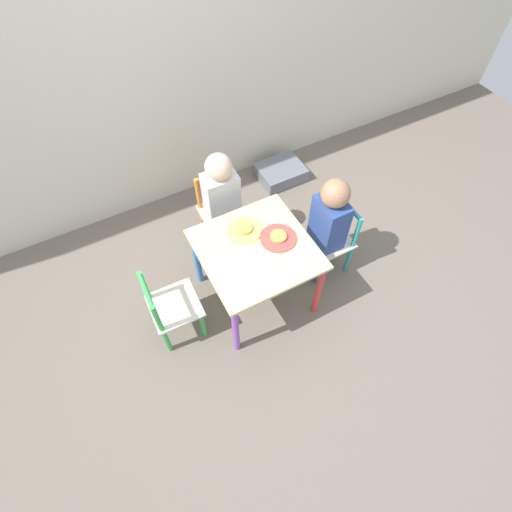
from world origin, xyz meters
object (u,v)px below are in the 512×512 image
at_px(chair_green, 171,308).
at_px(plate_back, 244,230).
at_px(chair_orange, 221,212).
at_px(storage_bin, 281,172).
at_px(child_right, 327,222).
at_px(kids_table, 256,256).
at_px(plate_right, 278,238).
at_px(child_back, 222,197).
at_px(chair_teal, 331,240).

relative_size(chair_green, plate_back, 2.62).
bearing_deg(chair_orange, storage_bin, 28.14).
relative_size(child_right, plate_back, 3.86).
distance_m(kids_table, chair_green, 0.54).
relative_size(plate_back, plate_right, 0.97).
relative_size(chair_green, child_back, 0.68).
xyz_separation_m(chair_teal, storage_bin, (0.14, 0.83, -0.19)).
xyz_separation_m(chair_orange, child_back, (-0.00, -0.06, 0.19)).
height_order(chair_green, plate_right, plate_right).
distance_m(child_right, storage_bin, 0.94).
distance_m(chair_orange, child_right, 0.70).
bearing_deg(chair_green, child_right, -89.44).
bearing_deg(plate_right, chair_orange, 102.67).
relative_size(chair_teal, child_back, 0.68).
xyz_separation_m(child_back, storage_bin, (0.64, 0.37, -0.38)).
xyz_separation_m(chair_green, child_right, (0.97, -0.02, 0.19)).
xyz_separation_m(kids_table, plate_back, (0.00, 0.13, 0.08)).
bearing_deg(child_right, chair_green, -90.63).
bearing_deg(plate_back, chair_teal, -14.96).
xyz_separation_m(chair_green, child_back, (0.53, 0.44, 0.19)).
bearing_deg(child_right, child_back, -135.85).
bearing_deg(chair_green, child_back, -48.79).
height_order(kids_table, plate_back, plate_back).
height_order(kids_table, chair_green, chair_green).
relative_size(chair_orange, plate_right, 2.54).
xyz_separation_m(chair_orange, chair_teal, (0.50, -0.52, 0.00)).
bearing_deg(chair_teal, child_right, -90.00).
bearing_deg(kids_table, storage_bin, 51.55).
bearing_deg(plate_back, chair_green, -166.83).
distance_m(kids_table, chair_teal, 0.54).
distance_m(chair_green, plate_right, 0.69).
relative_size(chair_green, child_right, 0.68).
distance_m(chair_green, plate_back, 0.58).
bearing_deg(chair_green, kids_table, -90.00).
bearing_deg(chair_green, storage_bin, -53.70).
height_order(chair_green, storage_bin, chair_green).
relative_size(kids_table, storage_bin, 1.74).
bearing_deg(chair_teal, chair_orange, -135.86).
bearing_deg(chair_teal, plate_right, -90.13).
distance_m(kids_table, plate_right, 0.16).
bearing_deg(child_right, chair_orange, -139.52).
bearing_deg(child_back, child_right, -44.13).
xyz_separation_m(kids_table, chair_green, (-0.51, 0.01, -0.16)).
height_order(child_back, plate_back, child_back).
xyz_separation_m(kids_table, chair_teal, (0.51, -0.00, -0.16)).
height_order(plate_back, plate_right, same).
height_order(kids_table, child_back, child_back).
distance_m(chair_orange, plate_right, 0.58).
bearing_deg(chair_orange, child_back, -90.00).
relative_size(chair_orange, child_right, 0.68).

